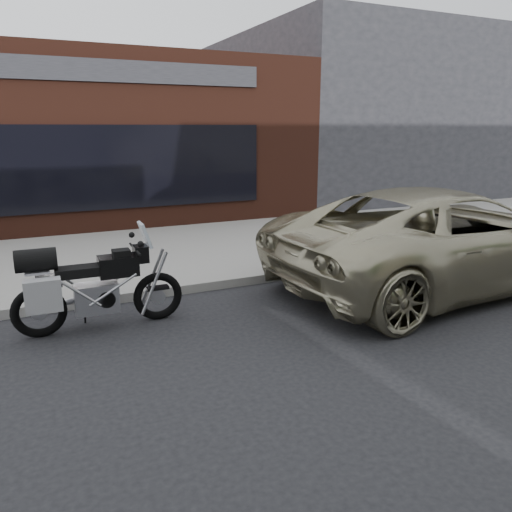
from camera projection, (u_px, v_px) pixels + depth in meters
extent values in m
plane|color=black|center=(364.00, 407.00, 4.85)|extent=(120.00, 120.00, 0.00)
cube|color=gray|center=(170.00, 247.00, 10.97)|extent=(44.00, 6.00, 0.15)
cube|color=#4C2318|center=(46.00, 140.00, 15.76)|extent=(14.00, 10.00, 4.50)
cube|color=black|center=(59.00, 169.00, 11.48)|extent=(10.00, 0.08, 2.00)
cube|color=#2C2C31|center=(49.00, 68.00, 10.93)|extent=(10.00, 0.08, 0.50)
cube|color=#2C2C31|center=(359.00, 118.00, 20.46)|extent=(10.00, 10.00, 6.00)
torus|color=black|center=(39.00, 312.00, 6.40)|extent=(0.69, 0.12, 0.69)
torus|color=black|center=(158.00, 296.00, 7.01)|extent=(0.69, 0.12, 0.69)
cube|color=#B7B7BC|center=(97.00, 298.00, 6.66)|extent=(0.57, 0.32, 0.39)
cube|color=black|center=(118.00, 266.00, 6.68)|extent=(0.52, 0.34, 0.27)
cube|color=black|center=(78.00, 271.00, 6.48)|extent=(0.57, 0.30, 0.12)
cube|color=black|center=(49.00, 281.00, 6.36)|extent=(0.31, 0.23, 0.14)
cube|color=black|center=(141.00, 254.00, 6.77)|extent=(0.19, 0.25, 0.23)
cube|color=silver|center=(145.00, 235.00, 6.73)|extent=(0.15, 0.31, 0.35)
cylinder|color=black|center=(135.00, 249.00, 6.72)|extent=(0.04, 0.72, 0.03)
cube|color=#B7B7BC|center=(37.00, 271.00, 6.28)|extent=(0.29, 0.31, 0.03)
cube|color=gray|center=(43.00, 296.00, 6.12)|extent=(0.43, 0.19, 0.41)
cylinder|color=black|center=(36.00, 260.00, 6.24)|extent=(0.50, 0.30, 0.29)
cylinder|color=#B7B7BC|center=(64.00, 303.00, 6.66)|extent=(0.57, 0.09, 0.20)
imported|color=tan|center=(443.00, 238.00, 8.35)|extent=(6.18, 3.09, 1.68)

